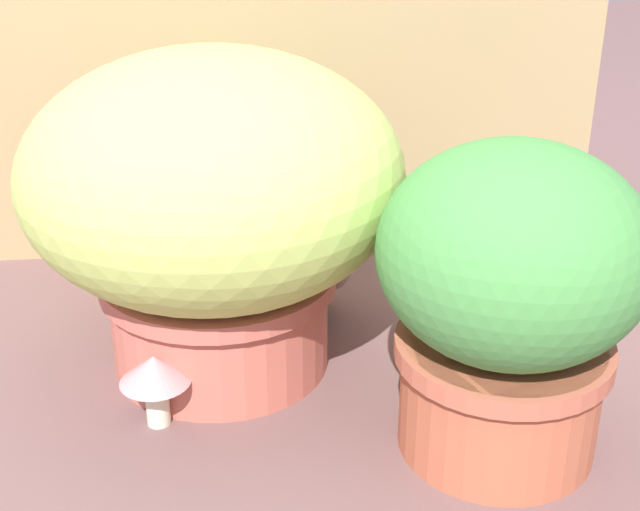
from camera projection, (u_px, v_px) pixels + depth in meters
The scene contains 6 objects.
ground_plane at pixel (277, 385), 1.24m from camera, with size 6.00×6.00×0.00m, color brown.
grass_planter at pixel (214, 198), 1.19m from camera, with size 0.51×0.51×0.45m.
leafy_planter at pixel (509, 293), 1.03m from camera, with size 0.32×0.32×0.39m.
cat at pixel (280, 247), 1.37m from camera, with size 0.38×0.20×0.32m.
mushroom_ornament_red at pixel (204, 340), 1.17m from camera, with size 0.07×0.07×0.13m.
mushroom_ornament_pink at pixel (155, 374), 1.13m from camera, with size 0.09×0.09×0.10m.
Camera 1 is at (-0.05, -1.04, 0.69)m, focal length 49.96 mm.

